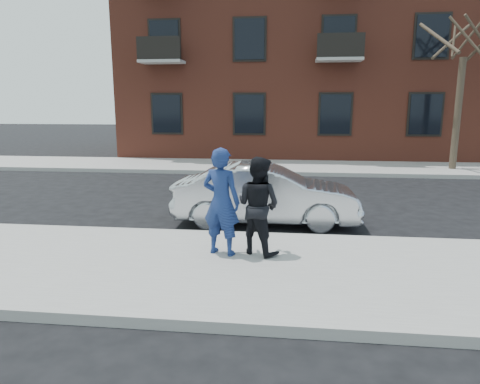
# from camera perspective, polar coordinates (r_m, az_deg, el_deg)

# --- Properties ---
(ground) EXTENTS (100.00, 100.00, 0.00)m
(ground) POSITION_cam_1_polar(r_m,az_deg,el_deg) (7.22, 21.61, -10.47)
(ground) COLOR black
(ground) RESTS_ON ground
(near_sidewalk) EXTENTS (50.00, 3.50, 0.15)m
(near_sidewalk) POSITION_cam_1_polar(r_m,az_deg,el_deg) (6.97, 22.19, -10.65)
(near_sidewalk) COLOR gray
(near_sidewalk) RESTS_ON ground
(near_curb) EXTENTS (50.00, 0.10, 0.15)m
(near_curb) POSITION_cam_1_polar(r_m,az_deg,el_deg) (8.61, 19.03, -6.20)
(near_curb) COLOR #999691
(near_curb) RESTS_ON ground
(far_sidewalk) EXTENTS (50.00, 3.50, 0.15)m
(far_sidewalk) POSITION_cam_1_polar(r_m,az_deg,el_deg) (17.99, 12.52, 3.19)
(far_sidewalk) COLOR gray
(far_sidewalk) RESTS_ON ground
(far_curb) EXTENTS (50.00, 0.10, 0.15)m
(far_curb) POSITION_cam_1_polar(r_m,az_deg,el_deg) (16.22, 13.16, 2.27)
(far_curb) COLOR #999691
(far_curb) RESTS_ON ground
(apartment_building) EXTENTS (24.30, 10.30, 12.30)m
(apartment_building) POSITION_cam_1_polar(r_m,az_deg,el_deg) (25.02, 16.35, 19.27)
(apartment_building) COLOR brown
(apartment_building) RESTS_ON ground
(street_tree) EXTENTS (3.60, 3.60, 6.80)m
(street_tree) POSITION_cam_1_polar(r_m,az_deg,el_deg) (18.82, 27.97, 19.19)
(street_tree) COLOR #36281F
(street_tree) RESTS_ON far_sidewalk
(silver_sedan) EXTENTS (4.05, 1.47, 1.33)m
(silver_sedan) POSITION_cam_1_polar(r_m,az_deg,el_deg) (9.46, 3.48, -0.32)
(silver_sedan) COLOR #B7BABF
(silver_sedan) RESTS_ON ground
(man_hoodie) EXTENTS (0.75, 0.60, 1.79)m
(man_hoodie) POSITION_cam_1_polar(r_m,az_deg,el_deg) (7.03, -2.52, -1.30)
(man_hoodie) COLOR navy
(man_hoodie) RESTS_ON near_sidewalk
(man_peacoat) EXTENTS (1.00, 0.93, 1.63)m
(man_peacoat) POSITION_cam_1_polar(r_m,az_deg,el_deg) (7.10, 2.44, -1.81)
(man_peacoat) COLOR black
(man_peacoat) RESTS_ON near_sidewalk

